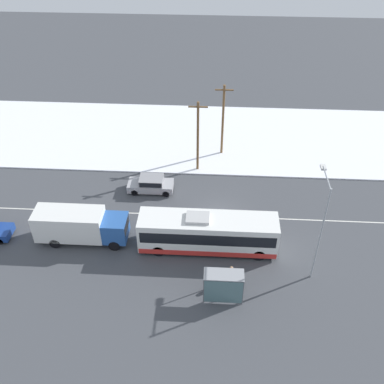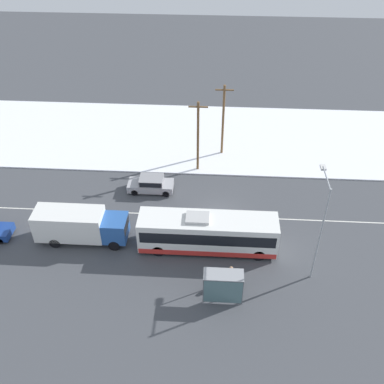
% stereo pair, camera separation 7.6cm
% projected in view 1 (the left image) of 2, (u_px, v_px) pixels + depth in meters
% --- Properties ---
extents(ground_plane, '(120.00, 120.00, 0.00)m').
position_uv_depth(ground_plane, '(219.00, 216.00, 39.38)').
color(ground_plane, '#424449').
extents(snow_lot, '(80.00, 14.68, 0.12)m').
position_uv_depth(snow_lot, '(221.00, 137.00, 50.11)').
color(snow_lot, white).
rests_on(snow_lot, ground_plane).
extents(lane_marking_center, '(60.00, 0.12, 0.00)m').
position_uv_depth(lane_marking_center, '(219.00, 216.00, 39.38)').
color(lane_marking_center, silver).
rests_on(lane_marking_center, ground_plane).
extents(city_bus, '(10.90, 2.57, 3.22)m').
position_uv_depth(city_bus, '(208.00, 233.00, 35.39)').
color(city_bus, white).
rests_on(city_bus, ground_plane).
extents(box_truck, '(7.41, 2.30, 2.87)m').
position_uv_depth(box_truck, '(79.00, 225.00, 36.09)').
color(box_truck, silver).
rests_on(box_truck, ground_plane).
extents(sedan_car, '(4.21, 1.80, 1.51)m').
position_uv_depth(sedan_car, '(151.00, 184.00, 41.86)').
color(sedan_car, '#9E9EA3').
rests_on(sedan_car, ground_plane).
extents(pedestrian_at_stop, '(0.64, 0.29, 1.79)m').
position_uv_depth(pedestrian_at_stop, '(231.00, 274.00, 32.63)').
color(pedestrian_at_stop, '#23232D').
rests_on(pedestrian_at_stop, ground_plane).
extents(bus_shelter, '(2.80, 1.20, 2.40)m').
position_uv_depth(bus_shelter, '(224.00, 284.00, 31.08)').
color(bus_shelter, gray).
rests_on(bus_shelter, ground_plane).
extents(streetlamp, '(0.36, 3.15, 8.30)m').
position_uv_depth(streetlamp, '(321.00, 219.00, 31.15)').
color(streetlamp, '#9EA3A8').
rests_on(streetlamp, ground_plane).
extents(utility_pole_roadside, '(1.80, 0.24, 7.44)m').
position_uv_depth(utility_pole_roadside, '(198.00, 136.00, 42.77)').
color(utility_pole_roadside, brown).
rests_on(utility_pole_roadside, ground_plane).
extents(utility_pole_snowlot, '(1.80, 0.24, 7.72)m').
position_uv_depth(utility_pole_snowlot, '(223.00, 119.00, 45.09)').
color(utility_pole_snowlot, brown).
rests_on(utility_pole_snowlot, ground_plane).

